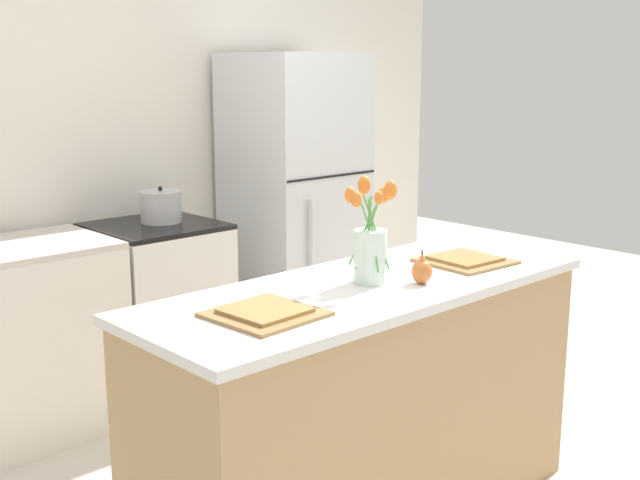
# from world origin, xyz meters

# --- Properties ---
(back_wall) EXTENTS (5.20, 0.08, 2.70)m
(back_wall) POSITION_xyz_m (0.00, 2.00, 1.35)
(back_wall) COLOR silver
(back_wall) RESTS_ON ground_plane
(kitchen_island) EXTENTS (1.80, 0.66, 0.93)m
(kitchen_island) POSITION_xyz_m (0.00, 0.00, 0.47)
(kitchen_island) COLOR tan
(kitchen_island) RESTS_ON ground_plane
(stove_range) EXTENTS (0.60, 0.61, 0.91)m
(stove_range) POSITION_xyz_m (0.10, 1.60, 0.45)
(stove_range) COLOR silver
(stove_range) RESTS_ON ground_plane
(refrigerator) EXTENTS (0.68, 0.67, 1.77)m
(refrigerator) POSITION_xyz_m (1.05, 1.60, 0.89)
(refrigerator) COLOR silver
(refrigerator) RESTS_ON ground_plane
(flower_vase) EXTENTS (0.16, 0.18, 0.38)m
(flower_vase) POSITION_xyz_m (0.01, 0.00, 1.07)
(flower_vase) COLOR silver
(flower_vase) RESTS_ON kitchen_island
(pear_figurine) EXTENTS (0.08, 0.08, 0.12)m
(pear_figurine) POSITION_xyz_m (0.14, -0.13, 0.98)
(pear_figurine) COLOR #C66B33
(pear_figurine) RESTS_ON kitchen_island
(plate_setting_left) EXTENTS (0.33, 0.33, 0.02)m
(plate_setting_left) POSITION_xyz_m (-0.51, -0.05, 0.94)
(plate_setting_left) COLOR olive
(plate_setting_left) RESTS_ON kitchen_island
(plate_setting_right) EXTENTS (0.33, 0.33, 0.02)m
(plate_setting_right) POSITION_xyz_m (0.51, -0.05, 0.94)
(plate_setting_right) COLOR olive
(plate_setting_right) RESTS_ON kitchen_island
(cooking_pot) EXTENTS (0.22, 0.22, 0.19)m
(cooking_pot) POSITION_xyz_m (0.15, 1.62, 0.99)
(cooking_pot) COLOR #B2B5B7
(cooking_pot) RESTS_ON stove_range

